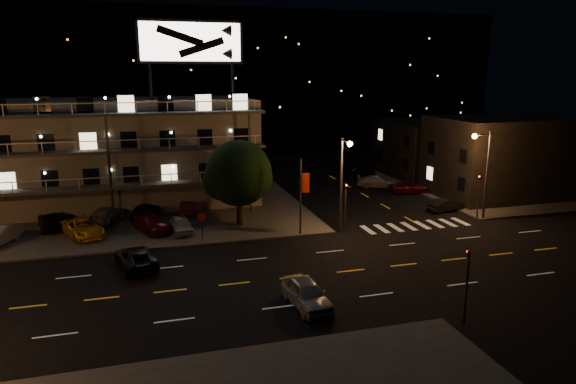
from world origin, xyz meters
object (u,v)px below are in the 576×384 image
object	(u,v)px
lot_car_7	(107,215)
road_car_east	(307,294)
lot_car_4	(181,224)
road_car_west	(136,257)
lot_car_2	(83,228)
tree	(238,175)
side_car_0	(446,205)

from	to	relation	value
lot_car_7	road_car_east	xyz separation A→B (m)	(11.99, -20.24, -0.11)
lot_car_4	road_car_west	distance (m)	7.57
lot_car_4	lot_car_7	distance (m)	7.57
lot_car_2	lot_car_7	size ratio (longest dim) A/B	1.00
tree	road_car_east	size ratio (longest dim) A/B	1.65
lot_car_2	road_car_west	size ratio (longest dim) A/B	1.03
lot_car_2	lot_car_7	world-z (taller)	lot_car_7
side_car_0	road_car_east	world-z (taller)	road_car_east
tree	lot_car_7	distance (m)	12.30
lot_car_4	road_car_east	xyz separation A→B (m)	(5.90, -15.74, -0.05)
lot_car_2	side_car_0	bearing A→B (deg)	-25.60
lot_car_2	road_car_east	world-z (taller)	lot_car_2
road_car_east	lot_car_4	bearing A→B (deg)	105.50
lot_car_2	road_car_west	distance (m)	8.82
lot_car_2	lot_car_4	xyz separation A→B (m)	(7.75, -1.10, -0.03)
tree	road_car_east	world-z (taller)	tree
tree	road_car_west	size ratio (longest dim) A/B	1.52
lot_car_4	tree	bearing A→B (deg)	3.12
road_car_east	side_car_0	bearing A→B (deg)	34.54
lot_car_2	road_car_west	world-z (taller)	lot_car_2
lot_car_7	side_car_0	size ratio (longest dim) A/B	1.34
tree	lot_car_4	size ratio (longest dim) A/B	1.89
lot_car_2	side_car_0	size ratio (longest dim) A/B	1.34
side_car_0	lot_car_7	bearing A→B (deg)	70.40
lot_car_7	road_car_west	xyz separation A→B (m)	(2.51, -11.17, -0.19)
lot_car_7	road_car_west	distance (m)	11.45
lot_car_7	lot_car_4	bearing A→B (deg)	165.24
lot_car_2	road_car_west	xyz separation A→B (m)	(4.18, -7.77, -0.17)
lot_car_7	road_car_east	bearing A→B (deg)	142.38
lot_car_7	tree	bearing A→B (deg)	-176.72
lot_car_4	road_car_west	bearing A→B (deg)	-123.96
road_car_west	lot_car_2	bearing A→B (deg)	-74.56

